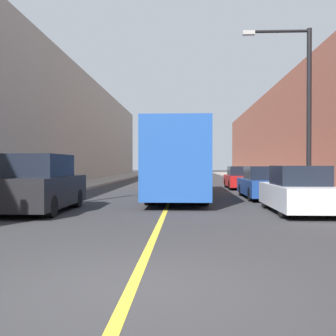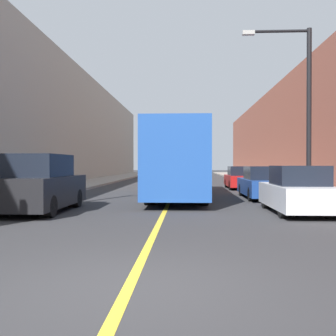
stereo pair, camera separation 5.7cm
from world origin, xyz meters
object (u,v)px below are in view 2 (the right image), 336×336
(street_lamp_right, at_px, (302,101))
(bus, at_px, (178,161))
(parked_suv_left, at_px, (41,185))
(car_right_far, at_px, (241,179))
(car_right_mid, at_px, (263,184))
(car_right_near, at_px, (297,192))

(street_lamp_right, bearing_deg, bus, 153.02)
(parked_suv_left, bearing_deg, bus, 52.81)
(car_right_far, bearing_deg, street_lamp_right, -82.82)
(car_right_mid, distance_m, car_right_far, 7.30)
(car_right_near, relative_size, street_lamp_right, 0.60)
(parked_suv_left, xyz_separation_m, car_right_far, (8.50, 12.89, -0.23))
(bus, xyz_separation_m, car_right_far, (3.96, 6.91, -1.13))
(car_right_mid, relative_size, street_lamp_right, 0.68)
(bus, relative_size, car_right_mid, 2.40)
(bus, distance_m, parked_suv_left, 7.56)
(parked_suv_left, relative_size, car_right_near, 1.10)
(bus, xyz_separation_m, parked_suv_left, (-4.54, -5.98, -0.90))
(bus, bearing_deg, street_lamp_right, -26.98)
(parked_suv_left, bearing_deg, street_lamp_right, 19.09)
(car_right_near, bearing_deg, parked_suv_left, -179.42)
(street_lamp_right, bearing_deg, car_right_mid, 117.13)
(car_right_mid, bearing_deg, car_right_far, 90.43)
(bus, distance_m, car_right_near, 7.25)
(parked_suv_left, bearing_deg, car_right_far, 56.61)
(car_right_far, xyz_separation_m, street_lamp_right, (1.20, -9.54, 3.57))
(car_right_far, bearing_deg, parked_suv_left, -123.39)
(parked_suv_left, height_order, car_right_mid, parked_suv_left)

